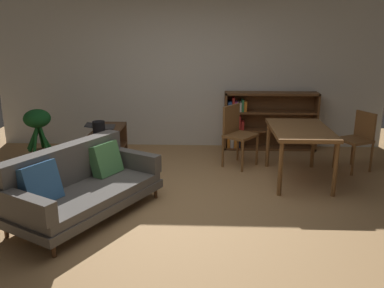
% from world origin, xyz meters
% --- Properties ---
extents(ground_plane, '(8.16, 8.16, 0.00)m').
position_xyz_m(ground_plane, '(0.00, 0.00, 0.00)').
color(ground_plane, tan).
extents(back_wall_panel, '(6.80, 0.10, 2.70)m').
position_xyz_m(back_wall_panel, '(0.00, 2.70, 1.35)').
color(back_wall_panel, silver).
rests_on(back_wall_panel, ground_plane).
extents(fabric_couch, '(1.58, 1.94, 0.78)m').
position_xyz_m(fabric_couch, '(-1.10, -0.22, 0.36)').
color(fabric_couch, '#56351E').
rests_on(fabric_couch, ground_plane).
extents(media_console, '(0.40, 1.09, 0.58)m').
position_xyz_m(media_console, '(-1.19, 1.44, 0.28)').
color(media_console, '#56351E').
rests_on(media_console, ground_plane).
extents(open_laptop, '(0.47, 0.35, 0.06)m').
position_xyz_m(open_laptop, '(-1.30, 1.57, 0.60)').
color(open_laptop, '#333338').
rests_on(open_laptop, media_console).
extents(desk_speaker, '(0.18, 0.18, 0.20)m').
position_xyz_m(desk_speaker, '(-1.22, 1.12, 0.68)').
color(desk_speaker, black).
rests_on(desk_speaker, media_console).
extents(potted_floor_plant, '(0.45, 0.40, 0.89)m').
position_xyz_m(potted_floor_plant, '(-2.23, 1.41, 0.55)').
color(potted_floor_plant, brown).
rests_on(potted_floor_plant, ground_plane).
extents(dining_table, '(0.78, 1.21, 0.75)m').
position_xyz_m(dining_table, '(1.59, 0.96, 0.67)').
color(dining_table, brown).
rests_on(dining_table, ground_plane).
extents(dining_chair_near, '(0.53, 0.54, 0.87)m').
position_xyz_m(dining_chair_near, '(2.56, 1.45, 0.50)').
color(dining_chair_near, brown).
rests_on(dining_chair_near, ground_plane).
extents(dining_chair_far, '(0.58, 0.60, 0.94)m').
position_xyz_m(dining_chair_far, '(0.78, 1.57, 0.54)').
color(dining_chair_far, brown).
rests_on(dining_chair_far, ground_plane).
extents(bookshelf, '(1.59, 0.30, 1.00)m').
position_xyz_m(bookshelf, '(1.31, 2.53, 0.49)').
color(bookshelf, brown).
rests_on(bookshelf, ground_plane).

